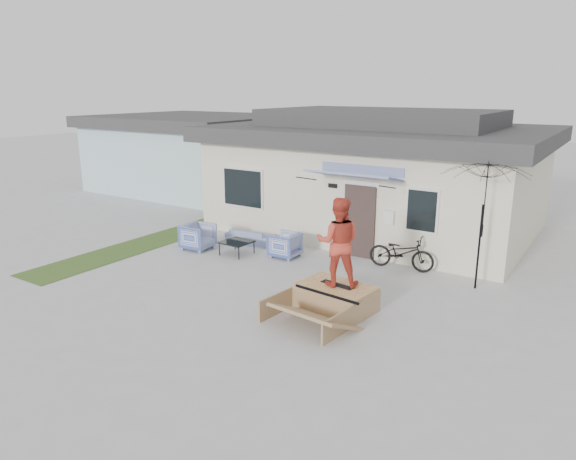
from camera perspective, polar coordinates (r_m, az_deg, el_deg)
The scene contains 13 objects.
ground at distance 12.36m, azimuth -5.79°, elevation -7.46°, with size 90.00×90.00×0.00m, color #B1B1B1.
grass_strip at distance 17.17m, azimuth -15.17°, elevation -1.41°, with size 1.40×8.00×0.01m, color #365221.
house at distance 18.53m, azimuth 9.83°, elevation 6.23°, with size 10.80×8.49×4.10m.
neighbor_house at distance 26.04m, azimuth -10.15°, elevation 8.38°, with size 8.60×7.60×3.50m.
loveseat at distance 16.54m, azimuth -4.10°, elevation -0.45°, with size 1.55×0.45×0.61m, color #2C47A1.
armchair_left at distance 16.12m, azimuth -9.75°, elevation -0.57°, with size 0.84×0.79×0.87m, color #2C47A1.
armchair_right at distance 15.16m, azimuth -0.34°, elevation -1.49°, with size 0.78×0.73×0.80m, color #2C47A1.
coffee_table at distance 15.53m, azimuth -5.57°, elevation -1.93°, with size 0.81×0.81×0.40m, color black.
bicycle at distance 14.42m, azimuth 12.23°, elevation -2.02°, with size 0.62×1.77×1.13m, color black.
patio_umbrella at distance 13.22m, azimuth 20.27°, elevation 1.13°, with size 2.59×2.51×2.20m.
skate_ramp at distance 11.73m, azimuth 5.16°, elevation -7.30°, with size 1.62×2.15×0.54m, color #98754E, non-canonical shape.
skateboard at distance 11.66m, azimuth 5.35°, elevation -5.88°, with size 0.80×0.20×0.05m, color black.
skater at distance 11.34m, azimuth 5.47°, elevation -1.15°, with size 0.96×0.74×1.95m, color #CA402D.
Camera 1 is at (7.26, -8.82, 4.73)m, focal length 32.78 mm.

